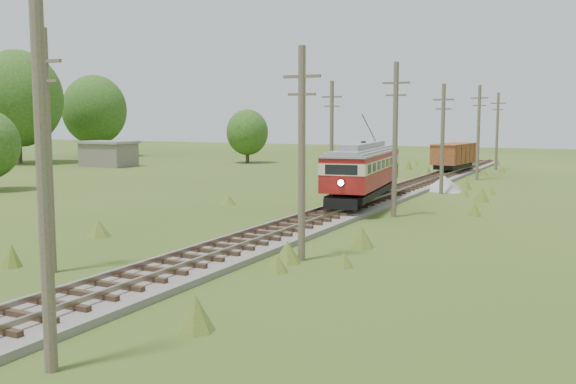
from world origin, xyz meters
The scene contains 16 objects.
railbed_main centered at (0.00, 34.00, 0.19)m, with size 3.60×96.00×0.57m.
streetcar centered at (0.00, 34.55, 2.57)m, with size 4.30×12.11×5.48m.
gondola centered at (0.00, 62.56, 1.99)m, with size 3.26×8.15×2.64m.
gravel_pile centered at (2.80, 46.25, 0.56)m, with size 3.30×3.50×1.20m.
utility_pole_r_1 centered at (3.10, 5.00, 4.40)m, with size 0.30×0.30×8.80m.
utility_pole_r_2 centered at (3.30, 18.00, 4.42)m, with size 1.60×0.30×8.60m.
utility_pole_r_3 centered at (3.20, 31.00, 4.63)m, with size 1.60×0.30×9.00m.
utility_pole_r_4 centered at (3.00, 44.00, 4.32)m, with size 1.60×0.30×8.40m.
utility_pole_r_5 centered at (3.40, 57.00, 4.58)m, with size 1.60×0.30×8.90m.
utility_pole_r_6 centered at (3.20, 70.00, 4.47)m, with size 1.60×0.30×8.70m.
utility_pole_l_a centered at (-4.20, 12.00, 4.63)m, with size 1.60×0.30×9.00m.
utility_pole_l_b centered at (-4.50, 40.00, 4.42)m, with size 1.60×0.30×8.60m.
tree_left_4 centered at (-54.00, 54.00, 8.37)m, with size 11.34×11.34×14.61m.
tree_left_5 centered at (-56.00, 70.00, 7.12)m, with size 9.66×9.66×12.44m.
tree_mid_a centered at (-28.00, 68.00, 4.02)m, with size 5.46×5.46×7.03m.
shed centered at (-40.00, 55.00, 1.57)m, with size 6.40×4.40×3.10m.
Camera 1 is at (14.17, -5.21, 5.72)m, focal length 40.00 mm.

